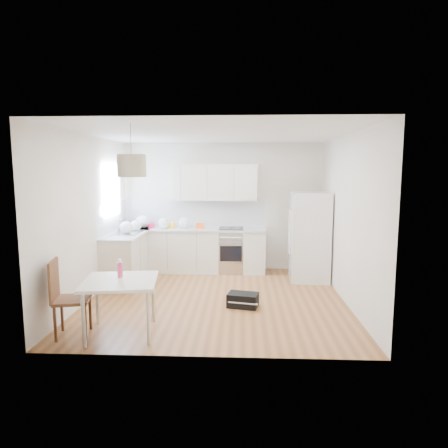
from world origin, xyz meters
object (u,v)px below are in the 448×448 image
(dining_chair, at_px, (72,298))
(gym_bag, at_px, (243,300))
(dining_table, at_px, (120,286))
(refrigerator, at_px, (310,236))

(dining_chair, bearing_deg, gym_bag, 17.09)
(dining_chair, bearing_deg, dining_table, -3.07)
(dining_table, height_order, dining_chair, dining_chair)
(refrigerator, xyz_separation_m, dining_chair, (-3.49, -2.86, -0.35))
(dining_chair, height_order, gym_bag, dining_chair)
(dining_chair, xyz_separation_m, gym_bag, (2.19, 1.21, -0.40))
(refrigerator, distance_m, dining_chair, 4.53)
(gym_bag, bearing_deg, dining_table, -132.28)
(refrigerator, relative_size, dining_chair, 1.70)
(refrigerator, xyz_separation_m, dining_table, (-2.89, -2.77, -0.21))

